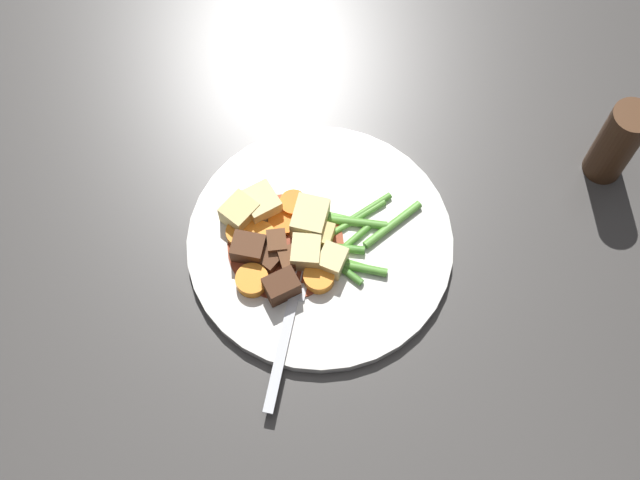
# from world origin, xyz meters

# --- Properties ---
(ground_plane) EXTENTS (3.00, 3.00, 0.00)m
(ground_plane) POSITION_xyz_m (0.00, 0.00, 0.00)
(ground_plane) COLOR #423F3D
(dinner_plate) EXTENTS (0.27, 0.27, 0.01)m
(dinner_plate) POSITION_xyz_m (0.00, 0.00, 0.01)
(dinner_plate) COLOR white
(dinner_plate) RESTS_ON ground_plane
(stew_sauce) EXTENTS (0.12, 0.12, 0.00)m
(stew_sauce) POSITION_xyz_m (0.04, -0.00, 0.01)
(stew_sauce) COLOR #93381E
(stew_sauce) RESTS_ON dinner_plate
(carrot_slice_0) EXTENTS (0.04, 0.04, 0.01)m
(carrot_slice_0) POSITION_xyz_m (0.02, -0.04, 0.02)
(carrot_slice_0) COLOR orange
(carrot_slice_0) RESTS_ON dinner_plate
(carrot_slice_1) EXTENTS (0.04, 0.04, 0.01)m
(carrot_slice_1) POSITION_xyz_m (0.08, 0.03, 0.02)
(carrot_slice_1) COLOR orange
(carrot_slice_1) RESTS_ON dinner_plate
(carrot_slice_2) EXTENTS (0.04, 0.04, 0.01)m
(carrot_slice_2) POSITION_xyz_m (0.06, -0.01, 0.02)
(carrot_slice_2) COLOR orange
(carrot_slice_2) RESTS_ON dinner_plate
(carrot_slice_3) EXTENTS (0.04, 0.04, 0.01)m
(carrot_slice_3) POSITION_xyz_m (0.03, -0.03, 0.02)
(carrot_slice_3) COLOR orange
(carrot_slice_3) RESTS_ON dinner_plate
(carrot_slice_4) EXTENTS (0.04, 0.04, 0.01)m
(carrot_slice_4) POSITION_xyz_m (0.08, -0.02, 0.02)
(carrot_slice_4) COLOR orange
(carrot_slice_4) RESTS_ON dinner_plate
(carrot_slice_5) EXTENTS (0.04, 0.04, 0.01)m
(carrot_slice_5) POSITION_xyz_m (0.01, 0.04, 0.02)
(carrot_slice_5) COLOR orange
(carrot_slice_5) RESTS_ON dinner_plate
(potato_chunk_0) EXTENTS (0.03, 0.03, 0.02)m
(potato_chunk_0) POSITION_xyz_m (-0.00, -0.00, 0.02)
(potato_chunk_0) COLOR #DBBC6B
(potato_chunk_0) RESTS_ON dinner_plate
(potato_chunk_1) EXTENTS (0.04, 0.04, 0.02)m
(potato_chunk_1) POSITION_xyz_m (-0.01, 0.03, 0.02)
(potato_chunk_1) COLOR #EAD68C
(potato_chunk_1) RESTS_ON dinner_plate
(potato_chunk_2) EXTENTS (0.04, 0.04, 0.03)m
(potato_chunk_2) POSITION_xyz_m (0.02, 0.02, 0.03)
(potato_chunk_2) COLOR #EAD68C
(potato_chunk_2) RESTS_ON dinner_plate
(potato_chunk_3) EXTENTS (0.04, 0.04, 0.02)m
(potato_chunk_3) POSITION_xyz_m (0.05, -0.05, 0.03)
(potato_chunk_3) COLOR #EAD68C
(potato_chunk_3) RESTS_ON dinner_plate
(potato_chunk_4) EXTENTS (0.04, 0.04, 0.03)m
(potato_chunk_4) POSITION_xyz_m (0.08, -0.04, 0.03)
(potato_chunk_4) COLOR #E5CC7A
(potato_chunk_4) RESTS_ON dinner_plate
(potato_chunk_5) EXTENTS (0.05, 0.05, 0.03)m
(potato_chunk_5) POSITION_xyz_m (0.01, -0.02, 0.03)
(potato_chunk_5) COLOR #EAD68C
(potato_chunk_5) RESTS_ON dinner_plate
(meat_chunk_0) EXTENTS (0.03, 0.03, 0.02)m
(meat_chunk_0) POSITION_xyz_m (0.06, 0.01, 0.02)
(meat_chunk_0) COLOR #56331E
(meat_chunk_0) RESTS_ON dinner_plate
(meat_chunk_1) EXTENTS (0.04, 0.03, 0.03)m
(meat_chunk_1) POSITION_xyz_m (0.05, 0.05, 0.03)
(meat_chunk_1) COLOR #4C2B19
(meat_chunk_1) RESTS_ON dinner_plate
(meat_chunk_2) EXTENTS (0.03, 0.02, 0.02)m
(meat_chunk_2) POSITION_xyz_m (0.03, 0.02, 0.02)
(meat_chunk_2) COLOR brown
(meat_chunk_2) RESTS_ON dinner_plate
(meat_chunk_3) EXTENTS (0.04, 0.04, 0.02)m
(meat_chunk_3) POSITION_xyz_m (0.07, -0.00, 0.02)
(meat_chunk_3) COLOR #56331E
(meat_chunk_3) RESTS_ON dinner_plate
(meat_chunk_4) EXTENTS (0.02, 0.02, 0.02)m
(meat_chunk_4) POSITION_xyz_m (0.04, -0.00, 0.02)
(meat_chunk_4) COLOR brown
(meat_chunk_4) RESTS_ON dinner_plate
(green_bean_0) EXTENTS (0.06, 0.07, 0.01)m
(green_bean_0) POSITION_xyz_m (-0.01, 0.03, 0.02)
(green_bean_0) COLOR #4C8E33
(green_bean_0) RESTS_ON dinner_plate
(green_bean_1) EXTENTS (0.05, 0.03, 0.01)m
(green_bean_1) POSITION_xyz_m (-0.06, -0.02, 0.02)
(green_bean_1) COLOR #599E38
(green_bean_1) RESTS_ON dinner_plate
(green_bean_2) EXTENTS (0.06, 0.04, 0.01)m
(green_bean_2) POSITION_xyz_m (-0.00, 0.02, 0.02)
(green_bean_2) COLOR #599E38
(green_bean_2) RESTS_ON dinner_plate
(green_bean_3) EXTENTS (0.06, 0.03, 0.01)m
(green_bean_3) POSITION_xyz_m (-0.01, 0.01, 0.02)
(green_bean_3) COLOR #4C8E33
(green_bean_3) RESTS_ON dinner_plate
(green_bean_4) EXTENTS (0.07, 0.04, 0.01)m
(green_bean_4) POSITION_xyz_m (-0.03, 0.04, 0.02)
(green_bean_4) COLOR #599E38
(green_bean_4) RESTS_ON dinner_plate
(green_bean_5) EXTENTS (0.07, 0.04, 0.01)m
(green_bean_5) POSITION_xyz_m (-0.01, -0.03, 0.02)
(green_bean_5) COLOR #66AD42
(green_bean_5) RESTS_ON dinner_plate
(green_bean_6) EXTENTS (0.06, 0.03, 0.01)m
(green_bean_6) POSITION_xyz_m (-0.04, -0.02, 0.02)
(green_bean_6) COLOR #66AD42
(green_bean_6) RESTS_ON dinner_plate
(green_bean_7) EXTENTS (0.07, 0.04, 0.01)m
(green_bean_7) POSITION_xyz_m (-0.08, -0.00, 0.02)
(green_bean_7) COLOR #66AD42
(green_bean_7) RESTS_ON dinner_plate
(green_bean_8) EXTENTS (0.08, 0.04, 0.01)m
(green_bean_8) POSITION_xyz_m (-0.03, -0.01, 0.02)
(green_bean_8) COLOR #599E38
(green_bean_8) RESTS_ON dinner_plate
(green_bean_9) EXTENTS (0.05, 0.03, 0.01)m
(green_bean_9) POSITION_xyz_m (-0.03, 0.01, 0.02)
(green_bean_9) COLOR #599E38
(green_bean_9) RESTS_ON dinner_plate
(green_bean_10) EXTENTS (0.05, 0.03, 0.01)m
(green_bean_10) POSITION_xyz_m (-0.02, 0.03, 0.02)
(green_bean_10) COLOR #599E38
(green_bean_10) RESTS_ON dinner_plate
(fork) EXTENTS (0.08, 0.17, 0.00)m
(fork) POSITION_xyz_m (0.05, 0.08, 0.01)
(fork) COLOR silver
(fork) RESTS_ON dinner_plate
(pepper_mill) EXTENTS (0.04, 0.04, 0.10)m
(pepper_mill) POSITION_xyz_m (-0.32, -0.03, 0.05)
(pepper_mill) COLOR #4C2D19
(pepper_mill) RESTS_ON ground_plane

